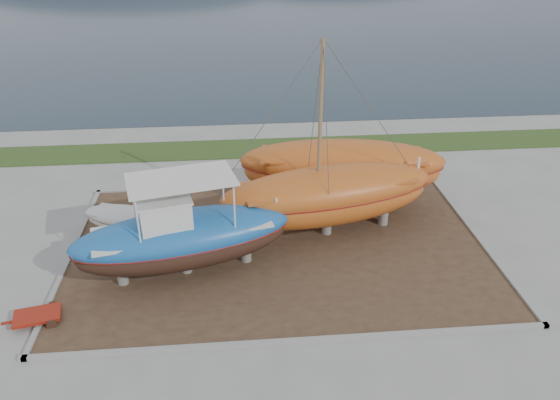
{
  "coord_description": "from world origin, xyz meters",
  "views": [
    {
      "loc": [
        -1.81,
        -16.41,
        13.3
      ],
      "look_at": [
        0.03,
        4.0,
        2.4
      ],
      "focal_mm": 35.0,
      "sensor_mm": 36.0,
      "label": 1
    }
  ],
  "objects_px": {
    "blue_caique": "(183,227)",
    "orange_sailboat": "(331,144)",
    "red_trailer": "(38,318)",
    "orange_bare_hull": "(342,175)",
    "white_dinghy": "(129,222)"
  },
  "relations": [
    {
      "from": "white_dinghy",
      "to": "red_trailer",
      "type": "xyz_separation_m",
      "value": [
        -2.47,
        -5.79,
        -0.54
      ]
    },
    {
      "from": "blue_caique",
      "to": "white_dinghy",
      "type": "relative_size",
      "value": 2.05
    },
    {
      "from": "blue_caique",
      "to": "white_dinghy",
      "type": "bearing_deg",
      "value": 117.68
    },
    {
      "from": "orange_sailboat",
      "to": "orange_bare_hull",
      "type": "xyz_separation_m",
      "value": [
        1.15,
        2.74,
        -2.79
      ]
    },
    {
      "from": "orange_bare_hull",
      "to": "red_trailer",
      "type": "bearing_deg",
      "value": -141.8
    },
    {
      "from": "blue_caique",
      "to": "orange_sailboat",
      "type": "height_order",
      "value": "orange_sailboat"
    },
    {
      "from": "orange_sailboat",
      "to": "orange_bare_hull",
      "type": "distance_m",
      "value": 4.08
    },
    {
      "from": "blue_caique",
      "to": "red_trailer",
      "type": "relative_size",
      "value": 3.63
    },
    {
      "from": "white_dinghy",
      "to": "blue_caique",
      "type": "bearing_deg",
      "value": -28.61
    },
    {
      "from": "white_dinghy",
      "to": "orange_sailboat",
      "type": "distance_m",
      "value": 9.82
    },
    {
      "from": "blue_caique",
      "to": "red_trailer",
      "type": "height_order",
      "value": "blue_caique"
    },
    {
      "from": "blue_caique",
      "to": "orange_sailboat",
      "type": "relative_size",
      "value": 0.89
    },
    {
      "from": "orange_sailboat",
      "to": "red_trailer",
      "type": "distance_m",
      "value": 13.31
    },
    {
      "from": "red_trailer",
      "to": "orange_bare_hull",
      "type": "bearing_deg",
      "value": 19.4
    },
    {
      "from": "orange_sailboat",
      "to": "red_trailer",
      "type": "relative_size",
      "value": 4.09
    }
  ]
}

